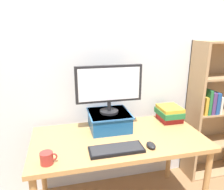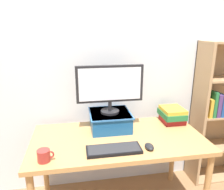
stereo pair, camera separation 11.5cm
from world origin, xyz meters
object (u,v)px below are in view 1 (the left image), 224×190
object	(u,v)px
desk	(119,145)
computer_mouse	(151,145)
bookshelf_unit	(215,109)
riser_box	(109,120)
keyboard	(116,149)
computer_monitor	(109,86)
book_stack	(169,113)
coffee_mug	(47,158)

from	to	relation	value
desk	computer_mouse	xyz separation A→B (m)	(0.20, -0.22, 0.10)
bookshelf_unit	riser_box	world-z (taller)	bookshelf_unit
keyboard	computer_monitor	bearing A→B (deg)	84.88
computer_monitor	computer_mouse	size ratio (longest dim) A/B	5.59
bookshelf_unit	computer_monitor	world-z (taller)	bookshelf_unit
bookshelf_unit	computer_mouse	distance (m)	1.12
computer_monitor	book_stack	bearing A→B (deg)	2.96
riser_box	keyboard	bearing A→B (deg)	-95.10
coffee_mug	computer_monitor	bearing A→B (deg)	39.64
riser_box	coffee_mug	xyz separation A→B (m)	(-0.53, -0.44, -0.04)
computer_monitor	book_stack	world-z (taller)	computer_monitor
keyboard	computer_mouse	xyz separation A→B (m)	(0.27, -0.01, 0.01)
riser_box	computer_monitor	bearing A→B (deg)	-90.00
bookshelf_unit	book_stack	bearing A→B (deg)	-170.35
bookshelf_unit	computer_monitor	xyz separation A→B (m)	(-1.22, -0.13, 0.37)
riser_box	computer_monitor	world-z (taller)	computer_monitor
keyboard	coffee_mug	distance (m)	0.50
bookshelf_unit	coffee_mug	distance (m)	1.84
bookshelf_unit	riser_box	distance (m)	1.23
keyboard	computer_mouse	size ratio (longest dim) A/B	3.92
bookshelf_unit	keyboard	distance (m)	1.36
riser_box	computer_monitor	xyz separation A→B (m)	(0.00, -0.00, 0.32)
riser_box	coffee_mug	world-z (taller)	riser_box
desk	riser_box	world-z (taller)	riser_box
bookshelf_unit	computer_mouse	size ratio (longest dim) A/B	14.50
riser_box	computer_mouse	world-z (taller)	riser_box
desk	bookshelf_unit	distance (m)	1.23
riser_box	coffee_mug	bearing A→B (deg)	-140.26
desk	keyboard	size ratio (longest dim) A/B	3.51
bookshelf_unit	book_stack	world-z (taller)	bookshelf_unit
book_stack	desk	bearing A→B (deg)	-159.55
computer_monitor	book_stack	xyz separation A→B (m)	(0.61, 0.03, -0.32)
desk	keyboard	xyz separation A→B (m)	(-0.08, -0.21, 0.09)
desk	book_stack	bearing A→B (deg)	20.45
coffee_mug	desk	bearing A→B (deg)	24.16
computer_monitor	keyboard	size ratio (longest dim) A/B	1.43
riser_box	keyboard	world-z (taller)	riser_box
bookshelf_unit	keyboard	size ratio (longest dim) A/B	3.70
bookshelf_unit	keyboard	world-z (taller)	bookshelf_unit
book_stack	coffee_mug	distance (m)	1.23
keyboard	coffee_mug	bearing A→B (deg)	-174.73
book_stack	riser_box	bearing A→B (deg)	-177.18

